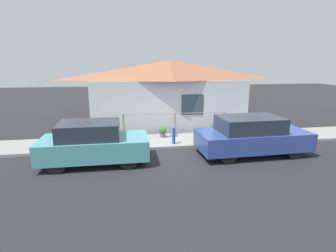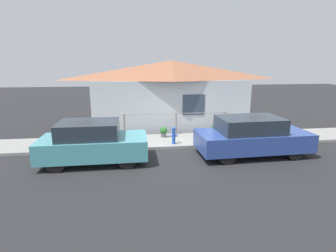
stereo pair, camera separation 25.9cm
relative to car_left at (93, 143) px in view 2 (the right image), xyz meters
name	(u,v)px [view 2 (the right image)]	position (x,y,z in m)	size (l,w,h in m)	color
ground_plane	(183,149)	(3.39, 1.07, -0.73)	(60.00, 60.00, 0.00)	#262628
sidewalk	(179,140)	(3.39, 2.05, -0.67)	(24.00, 1.98, 0.12)	gray
house	(171,74)	(3.39, 4.48, 2.11)	(8.26, 2.23, 3.54)	silver
fence	(176,122)	(3.39, 2.89, -0.03)	(4.90, 0.10, 1.04)	gray
car_left	(93,143)	(0.00, 0.00, 0.00)	(3.65, 1.68, 1.47)	teal
car_right	(252,136)	(5.80, 0.00, 0.01)	(4.20, 1.85, 1.47)	#2D4793
fire_hydrant	(174,135)	(3.06, 1.40, -0.23)	(0.34, 0.15, 0.74)	blue
potted_plant_near_hydrant	(163,131)	(2.75, 2.49, -0.35)	(0.35, 0.35, 0.49)	slate
potted_plant_by_fence	(102,131)	(0.00, 2.79, -0.33)	(0.36, 0.36, 0.49)	#9E5638
potted_plant_corner	(215,129)	(5.23, 2.71, -0.37)	(0.35, 0.35, 0.46)	slate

